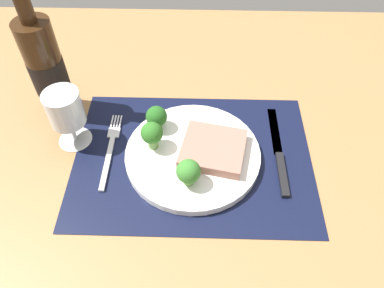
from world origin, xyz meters
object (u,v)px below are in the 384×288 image
at_px(wine_bottle, 47,68).
at_px(fork, 110,149).
at_px(steak, 213,149).
at_px(plate, 193,155).
at_px(wine_glass, 66,112).
at_px(knife, 279,156).

bearing_deg(wine_bottle, fork, -42.06).
relative_size(steak, fork, 0.61).
xyz_separation_m(plate, wine_glass, (-0.24, 0.04, 0.07)).
bearing_deg(steak, knife, 2.41).
distance_m(knife, wine_bottle, 0.49).
bearing_deg(plate, fork, 175.08).
distance_m(plate, steak, 0.04).
bearing_deg(wine_glass, fork, -19.37).
height_order(fork, wine_bottle, wine_bottle).
xyz_separation_m(plate, fork, (-0.17, 0.01, -0.01)).
xyz_separation_m(steak, knife, (0.13, 0.01, -0.02)).
height_order(steak, fork, steak).
bearing_deg(fork, wine_bottle, 134.79).
xyz_separation_m(steak, fork, (-0.20, 0.01, -0.02)).
relative_size(knife, wine_bottle, 0.74).
bearing_deg(knife, wine_bottle, 163.42).
relative_size(fork, knife, 0.83).
height_order(knife, wine_bottle, wine_bottle).
bearing_deg(wine_bottle, steak, -21.39).
relative_size(fork, wine_bottle, 0.62).
bearing_deg(plate, wine_glass, 170.33).
xyz_separation_m(plate, steak, (0.04, -0.00, 0.02)).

